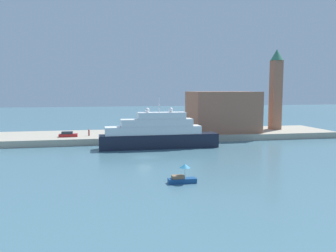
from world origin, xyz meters
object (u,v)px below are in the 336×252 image
at_px(parked_car, 68,134).
at_px(person_figure, 89,133).
at_px(small_motorboat, 182,177).
at_px(large_yacht, 158,134).
at_px(harbor_building, 222,112).
at_px(mooring_bollard, 137,135).
at_px(bell_tower, 276,87).

bearing_deg(parked_car, person_figure, 10.99).
bearing_deg(small_motorboat, large_yacht, 86.97).
height_order(small_motorboat, parked_car, parked_car).
bearing_deg(small_motorboat, person_figure, 108.27).
height_order(small_motorboat, harbor_building, harbor_building).
relative_size(large_yacht, person_figure, 15.60).
relative_size(large_yacht, mooring_bollard, 35.66).
bearing_deg(large_yacht, bell_tower, 23.42).
bearing_deg(person_figure, bell_tower, 4.27).
relative_size(small_motorboat, bell_tower, 0.17).
height_order(person_figure, mooring_bollard, person_figure).
bearing_deg(harbor_building, bell_tower, 6.01).
relative_size(parked_car, mooring_bollard, 5.91).
relative_size(large_yacht, parked_car, 6.04).
distance_m(large_yacht, harbor_building, 25.20).
bearing_deg(bell_tower, mooring_bollard, -168.75).
height_order(small_motorboat, bell_tower, bell_tower).
distance_m(large_yacht, parked_car, 23.17).
bearing_deg(bell_tower, small_motorboat, -130.28).
xyz_separation_m(parked_car, person_figure, (4.97, 0.97, 0.23)).
xyz_separation_m(large_yacht, harbor_building, (20.40, 14.29, 3.83)).
distance_m(harbor_building, mooring_bollard, 25.48).
bearing_deg(parked_car, large_yacht, -28.85).
xyz_separation_m(small_motorboat, person_figure, (-13.75, 41.64, 1.49)).
bearing_deg(bell_tower, parked_car, -175.14).
relative_size(small_motorboat, person_figure, 2.34).
xyz_separation_m(large_yacht, parked_car, (-20.28, 11.17, -1.05)).
height_order(large_yacht, small_motorboat, large_yacht).
height_order(harbor_building, person_figure, harbor_building).
bearing_deg(person_figure, parked_car, -169.01).
relative_size(small_motorboat, mooring_bollard, 5.34).
bearing_deg(large_yacht, parked_car, 151.15).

